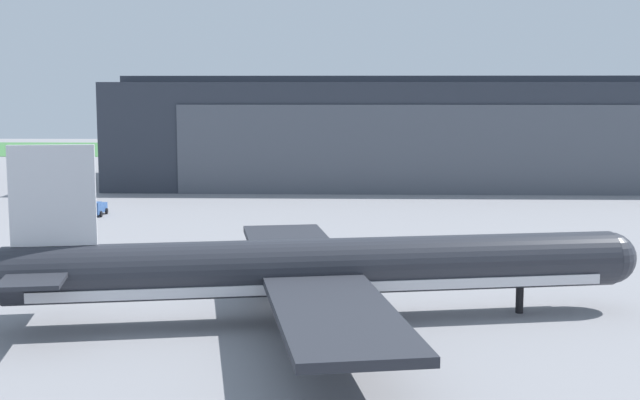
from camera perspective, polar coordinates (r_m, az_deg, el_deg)
ground_plane at (r=65.20m, az=-1.53°, el=-6.98°), size 440.00×440.00×0.00m
grass_field_strip at (r=234.24m, az=0.90°, el=3.40°), size 440.00×56.00×0.08m
maintenance_hangar at (r=151.79m, az=6.88°, el=4.54°), size 104.77×38.03×18.61m
airliner_near_left at (r=59.79m, az=0.06°, el=-4.63°), size 45.62×41.18×12.57m
ops_van at (r=114.02m, az=-14.73°, el=-0.53°), size 2.22×4.69×1.92m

